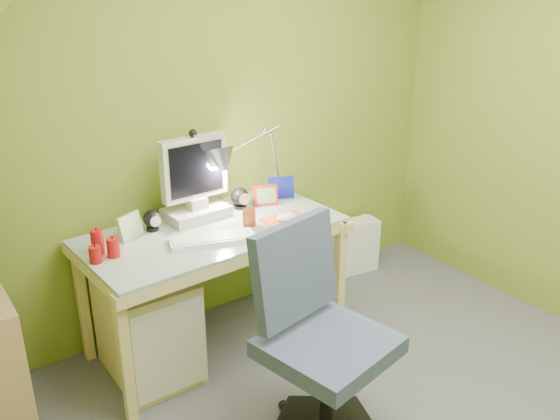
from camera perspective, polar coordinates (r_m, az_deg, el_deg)
wall_back at (r=3.45m, az=-5.83°, el=8.47°), size 3.20×0.01×2.40m
slope_ceiling at (r=1.48m, az=-9.59°, el=15.66°), size 1.10×3.20×1.10m
desk at (r=3.33m, az=-6.22°, el=-7.53°), size 1.40×0.75×0.73m
monitor at (r=3.22m, az=-8.25°, el=3.51°), size 0.39×0.24×0.52m
speaker_left at (r=3.17m, az=-12.20°, el=-0.99°), size 0.10×0.10×0.11m
speaker_right at (r=3.40m, az=-3.89°, el=1.17°), size 0.12×0.12×0.13m
keyboard at (r=3.02m, az=-6.52°, el=-2.81°), size 0.45×0.27×0.02m
mousepad at (r=3.24m, az=0.58°, el=-0.96°), size 0.26×0.19×0.01m
mouse at (r=3.24m, az=0.58°, el=-0.68°), size 0.14×0.10×0.04m
amber_tumbler at (r=3.17m, az=-2.98°, el=-0.73°), size 0.08×0.08×0.09m
candle_cluster at (r=2.94m, az=-16.90°, el=-3.25°), size 0.19×0.17×0.13m
photo_frame_red at (r=3.44m, az=-1.41°, el=1.45°), size 0.14×0.07×0.12m
photo_frame_blue at (r=3.55m, az=0.10°, el=2.18°), size 0.15×0.08×0.13m
photo_frame_green at (r=3.11m, az=-14.25°, el=-1.52°), size 0.14×0.08×0.13m
desk_lamp at (r=3.42m, az=-1.60°, el=6.04°), size 0.66×0.41×0.66m
task_chair at (r=2.62m, az=4.69°, el=-12.54°), size 0.68×0.68×1.04m
radiator at (r=4.23m, az=6.89°, el=-3.53°), size 0.40×0.20×0.38m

